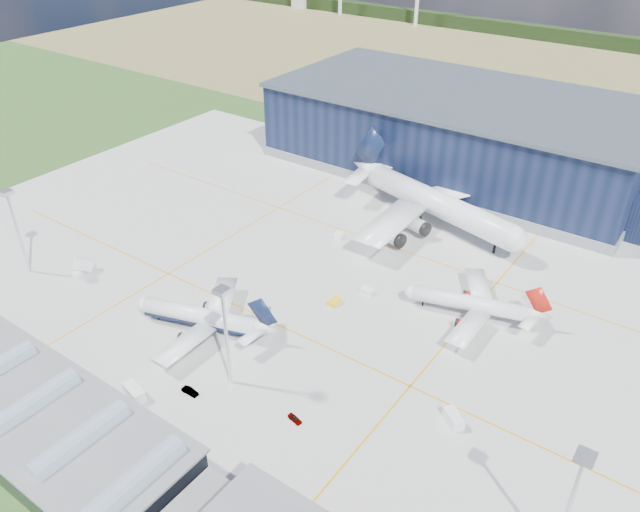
{
  "coord_description": "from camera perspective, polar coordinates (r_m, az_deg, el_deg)",
  "views": [
    {
      "loc": [
        78.96,
        -95.33,
        88.06
      ],
      "look_at": [
        5.31,
        7.37,
        9.42
      ],
      "focal_mm": 35.0,
      "sensor_mm": 36.0,
      "label": 1
    }
  ],
  "objects": [
    {
      "name": "gse_van_a",
      "position": [
        129.73,
        -16.61,
        -11.84
      ],
      "size": [
        5.81,
        3.44,
        2.37
      ],
      "primitive_type": "cube",
      "rotation": [
        0.0,
        0.0,
        1.36
      ],
      "color": "white",
      "rests_on": "ground"
    },
    {
      "name": "light_mast_center",
      "position": [
        119.58,
        -8.69,
        -5.94
      ],
      "size": [
        2.6,
        2.6,
        23.0
      ],
      "color": "silver",
      "rests_on": "ground"
    },
    {
      "name": "gse_tug_a",
      "position": [
        148.31,
        1.3,
        -4.21
      ],
      "size": [
        2.2,
        3.42,
        1.38
      ],
      "primitive_type": "cube",
      "rotation": [
        0.0,
        0.0,
        -0.05
      ],
      "color": "yellow",
      "rests_on": "ground"
    },
    {
      "name": "gse_cart_b",
      "position": [
        152.48,
        4.28,
        -3.19
      ],
      "size": [
        3.26,
        2.4,
        1.31
      ],
      "primitive_type": "cube",
      "rotation": [
        0.0,
        0.0,
        1.43
      ],
      "color": "white",
      "rests_on": "ground"
    },
    {
      "name": "farmland",
      "position": [
        336.78,
        21.53,
        14.61
      ],
      "size": [
        600.0,
        220.0,
        0.01
      ],
      "primitive_type": "cube",
      "color": "olive",
      "rests_on": "ground"
    },
    {
      "name": "airstair",
      "position": [
        170.33,
        -20.72,
        -0.97
      ],
      "size": [
        3.53,
        4.94,
        2.94
      ],
      "primitive_type": "cube",
      "rotation": [
        0.0,
        0.0,
        -0.41
      ],
      "color": "white",
      "rests_on": "ground"
    },
    {
      "name": "light_mast_west",
      "position": [
        169.87,
        -26.19,
        3.09
      ],
      "size": [
        2.6,
        2.6,
        23.0
      ],
      "color": "silver",
      "rests_on": "ground"
    },
    {
      "name": "airliner_navy",
      "position": [
        140.42,
        -11.01,
        -4.72
      ],
      "size": [
        43.43,
        42.94,
        11.34
      ],
      "primitive_type": null,
      "rotation": [
        0.0,
        0.0,
        3.45
      ],
      "color": "white",
      "rests_on": "ground"
    },
    {
      "name": "gse_cart_a",
      "position": [
        174.84,
        1.73,
        1.9
      ],
      "size": [
        2.97,
        3.73,
        1.42
      ],
      "primitive_type": "cube",
      "rotation": [
        0.0,
        0.0,
        0.27
      ],
      "color": "white",
      "rests_on": "ground"
    },
    {
      "name": "apron",
      "position": [
        158.36,
        -1.01,
        -1.89
      ],
      "size": [
        220.0,
        160.0,
        0.08
      ],
      "color": "#AEAFA9",
      "rests_on": "ground"
    },
    {
      "name": "hangar",
      "position": [
        218.62,
        13.16,
        10.59
      ],
      "size": [
        145.0,
        62.0,
        26.1
      ],
      "color": "#0F1832",
      "rests_on": "ground"
    },
    {
      "name": "gse_van_b",
      "position": [
        122.38,
        12.11,
        -14.33
      ],
      "size": [
        5.14,
        4.7,
        2.2
      ],
      "primitive_type": "cube",
      "rotation": [
        0.0,
        0.0,
        0.91
      ],
      "color": "white",
      "rests_on": "ground"
    },
    {
      "name": "glass_concourse",
      "position": [
        125.15,
        -23.7,
        -13.95
      ],
      "size": [
        78.0,
        23.0,
        8.6
      ],
      "color": "black",
      "rests_on": "ground"
    },
    {
      "name": "car_a",
      "position": [
        120.66,
        -2.32,
        -14.64
      ],
      "size": [
        3.35,
        1.9,
        1.07
      ],
      "primitive_type": "imported",
      "rotation": [
        0.0,
        0.0,
        1.36
      ],
      "color": "#99999E",
      "rests_on": "ground"
    },
    {
      "name": "ground",
      "position": [
        151.91,
        -3.26,
        -3.6
      ],
      "size": [
        600.0,
        600.0,
        0.0
      ],
      "primitive_type": "plane",
      "color": "#284A1C",
      "rests_on": "ground"
    },
    {
      "name": "airliner_red",
      "position": [
        146.06,
        13.56,
        -3.58
      ],
      "size": [
        41.14,
        40.64,
        10.89
      ],
      "primitive_type": null,
      "rotation": [
        0.0,
        0.0,
        3.42
      ],
      "color": "white",
      "rests_on": "ground"
    },
    {
      "name": "car_b",
      "position": [
        128.11,
        -11.8,
        -12.02
      ],
      "size": [
        3.76,
        1.41,
        1.23
      ],
      "primitive_type": "imported",
      "rotation": [
        0.0,
        0.0,
        1.6
      ],
      "color": "#99999E",
      "rests_on": "ground"
    },
    {
      "name": "airliner_widebody",
      "position": [
        179.65,
        10.9,
        5.75
      ],
      "size": [
        79.18,
        78.18,
        21.22
      ],
      "primitive_type": null,
      "rotation": [
        0.0,
        0.0,
        -0.26
      ],
      "color": "white",
      "rests_on": "ground"
    },
    {
      "name": "light_mast_east",
      "position": [
        97.77,
        22.2,
        -19.35
      ],
      "size": [
        2.6,
        2.6,
        23.0
      ],
      "color": "silver",
      "rests_on": "ground"
    },
    {
      "name": "treeline",
      "position": [
        411.81,
        25.01,
        17.33
      ],
      "size": [
        600.0,
        8.0,
        8.0
      ],
      "primitive_type": "cube",
      "color": "black",
      "rests_on": "ground"
    }
  ]
}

